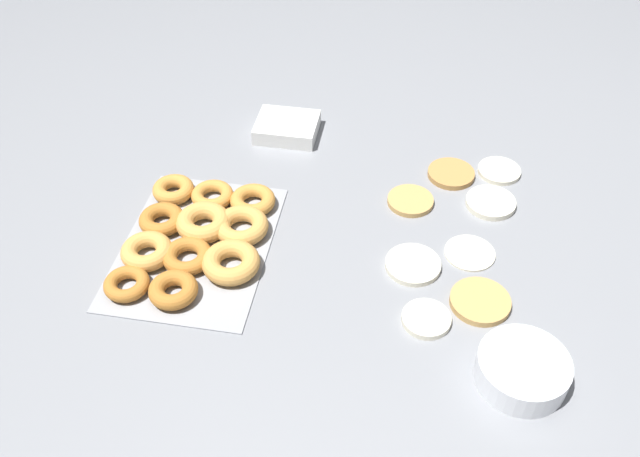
{
  "coord_description": "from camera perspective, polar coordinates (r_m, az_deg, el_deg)",
  "views": [
    {
      "loc": [
        1.03,
        0.05,
        0.98
      ],
      "look_at": [
        0.05,
        -0.12,
        0.04
      ],
      "focal_mm": 38.0,
      "sensor_mm": 36.0,
      "label": 1
    }
  ],
  "objects": [
    {
      "name": "ground_plane",
      "position": [
        1.42,
        5.24,
        -0.26
      ],
      "size": [
        3.0,
        3.0,
        0.0
      ],
      "primitive_type": "plane",
      "color": "gray"
    },
    {
      "name": "batter_bowl",
      "position": [
        1.21,
        16.66,
        -11.34
      ],
      "size": [
        0.16,
        0.16,
        0.05
      ],
      "color": "white",
      "rests_on": "ground_plane"
    },
    {
      "name": "pancake_4",
      "position": [
        1.36,
        7.84,
        -3.04
      ],
      "size": [
        0.11,
        0.11,
        0.01
      ],
      "primitive_type": "cylinder",
      "color": "silver",
      "rests_on": "ground_plane"
    },
    {
      "name": "donut_tray",
      "position": [
        1.4,
        -10.26,
        -0.69
      ],
      "size": [
        0.41,
        0.3,
        0.04
      ],
      "color": "#93969B",
      "rests_on": "ground_plane"
    },
    {
      "name": "pancake_0",
      "position": [
        1.52,
        14.18,
        2.12
      ],
      "size": [
        0.11,
        0.11,
        0.01
      ],
      "primitive_type": "cylinder",
      "color": "silver",
      "rests_on": "ground_plane"
    },
    {
      "name": "container_stack",
      "position": [
        1.68,
        -2.8,
        8.5
      ],
      "size": [
        0.12,
        0.15,
        0.04
      ],
      "color": "white",
      "rests_on": "ground_plane"
    },
    {
      "name": "pancake_6",
      "position": [
        1.4,
        12.51,
        -1.96
      ],
      "size": [
        0.1,
        0.1,
        0.01
      ],
      "primitive_type": "cylinder",
      "color": "silver",
      "rests_on": "ground_plane"
    },
    {
      "name": "pancake_3",
      "position": [
        1.31,
        13.33,
        -6.0
      ],
      "size": [
        0.11,
        0.11,
        0.01
      ],
      "primitive_type": "cylinder",
      "color": "tan",
      "rests_on": "ground_plane"
    },
    {
      "name": "pancake_5",
      "position": [
        1.27,
        8.94,
        -7.53
      ],
      "size": [
        0.09,
        0.09,
        0.01
      ],
      "primitive_type": "cylinder",
      "color": "silver",
      "rests_on": "ground_plane"
    },
    {
      "name": "pancake_1",
      "position": [
        1.58,
        10.98,
        4.55
      ],
      "size": [
        0.11,
        0.11,
        0.01
      ],
      "primitive_type": "cylinder",
      "color": "#B27F42",
      "rests_on": "ground_plane"
    },
    {
      "name": "pancake_2",
      "position": [
        1.49,
        7.62,
        2.33
      ],
      "size": [
        0.1,
        0.1,
        0.01
      ],
      "primitive_type": "cylinder",
      "color": "tan",
      "rests_on": "ground_plane"
    },
    {
      "name": "pancake_7",
      "position": [
        1.62,
        14.85,
        4.71
      ],
      "size": [
        0.1,
        0.1,
        0.01
      ],
      "primitive_type": "cylinder",
      "color": "silver",
      "rests_on": "ground_plane"
    }
  ]
}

